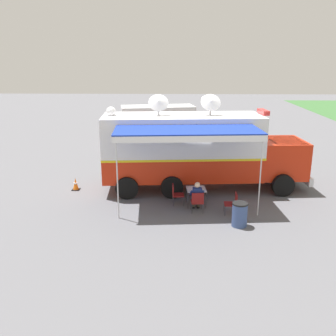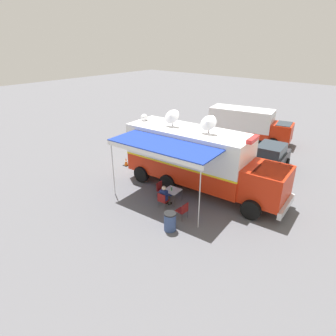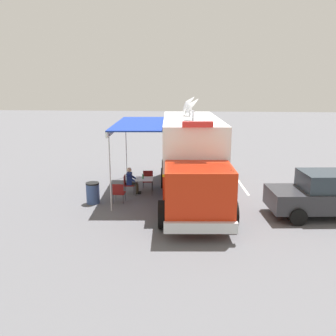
% 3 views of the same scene
% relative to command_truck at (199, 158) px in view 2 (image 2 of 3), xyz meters
% --- Properties ---
extents(ground_plane, '(100.00, 100.00, 0.00)m').
position_rel_command_truck_xyz_m(ground_plane, '(0.03, -0.75, -1.95)').
color(ground_plane, '#5B5B60').
extents(lot_stripe, '(0.51, 4.79, 0.01)m').
position_rel_command_truck_xyz_m(lot_stripe, '(-2.50, -2.67, -1.94)').
color(lot_stripe, silver).
rests_on(lot_stripe, ground).
extents(command_truck, '(5.46, 9.66, 4.53)m').
position_rel_command_truck_xyz_m(command_truck, '(0.00, 0.00, 0.00)').
color(command_truck, red).
rests_on(command_truck, ground).
extents(folding_table, '(0.86, 0.86, 0.73)m').
position_rel_command_truck_xyz_m(folding_table, '(2.15, -0.15, -1.27)').
color(folding_table, silver).
rests_on(folding_table, ground).
extents(water_bottle, '(0.07, 0.07, 0.22)m').
position_rel_command_truck_xyz_m(water_bottle, '(2.21, -0.16, -1.11)').
color(water_bottle, '#3F9959').
rests_on(water_bottle, folding_table).
extents(folding_chair_at_table, '(0.52, 0.52, 0.87)m').
position_rel_command_truck_xyz_m(folding_chair_at_table, '(2.95, -0.14, -1.43)').
color(folding_chair_at_table, maroon).
rests_on(folding_chair_at_table, ground).
extents(folding_chair_beside_table, '(0.52, 0.52, 0.87)m').
position_rel_command_truck_xyz_m(folding_chair_beside_table, '(2.10, -1.00, -1.43)').
color(folding_chair_beside_table, maroon).
rests_on(folding_chair_beside_table, ground).
extents(folding_chair_spare_by_truck, '(0.49, 0.49, 0.87)m').
position_rel_command_truck_xyz_m(folding_chair_spare_by_truck, '(3.05, 1.27, -1.43)').
color(folding_chair_spare_by_truck, maroon).
rests_on(folding_chair_spare_by_truck, ground).
extents(seated_responder, '(0.68, 0.58, 1.25)m').
position_rel_command_truck_xyz_m(seated_responder, '(2.76, -0.15, -1.30)').
color(seated_responder, navy).
rests_on(seated_responder, ground).
extents(trash_bin, '(0.57, 0.57, 0.91)m').
position_rel_command_truck_xyz_m(trash_bin, '(4.16, 1.36, -1.49)').
color(trash_bin, '#384C7F').
rests_on(trash_bin, ground).
extents(traffic_cone, '(0.36, 0.36, 0.58)m').
position_rel_command_truck_xyz_m(traffic_cone, '(0.42, -5.74, -1.67)').
color(traffic_cone, black).
rests_on(traffic_cone, ground).
extents(support_truck, '(3.35, 7.07, 2.70)m').
position_rel_command_truck_xyz_m(support_truck, '(-10.09, -1.94, -0.56)').
color(support_truck, white).
rests_on(support_truck, ground).
extents(car_behind_truck, '(4.36, 2.34, 1.76)m').
position_rel_command_truck_xyz_m(car_behind_truck, '(-5.22, 2.14, -1.07)').
color(car_behind_truck, '#2D2D33').
rests_on(car_behind_truck, ground).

